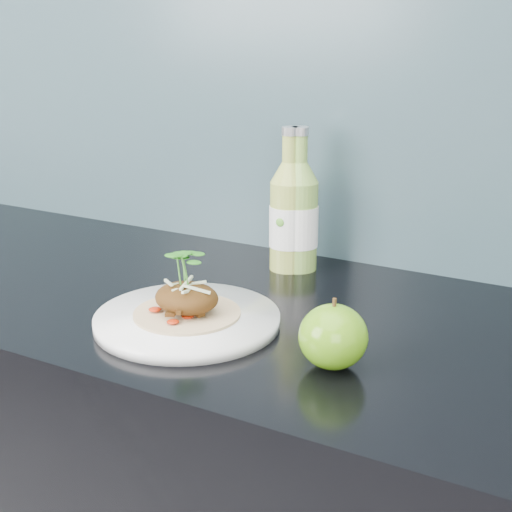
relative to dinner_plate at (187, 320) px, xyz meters
The scene contains 6 objects.
subway_backsplash 0.53m from the dinner_plate, 80.82° to the left, with size 4.00×0.02×0.70m, color #638E9C.
dinner_plate is the anchor object (origin of this frame).
pork_taco 0.04m from the dinner_plate, 90.00° to the left, with size 0.15×0.15×0.10m.
green_apple 0.24m from the dinner_plate, ahead, with size 0.11×0.11×0.09m.
cider_bottle_left 0.31m from the dinner_plate, 87.17° to the left, with size 0.09×0.09×0.25m.
cider_bottle_right 0.32m from the dinner_plate, 84.48° to the left, with size 0.09×0.09×0.25m.
Camera 1 is at (0.48, 0.81, 1.31)m, focal length 50.00 mm.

